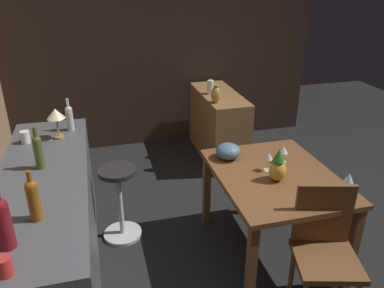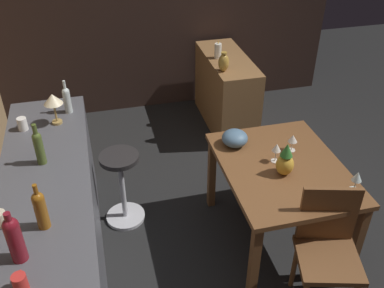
{
  "view_description": "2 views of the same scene",
  "coord_description": "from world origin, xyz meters",
  "px_view_note": "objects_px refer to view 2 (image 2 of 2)",
  "views": [
    {
      "loc": [
        -2.3,
        1.0,
        2.17
      ],
      "look_at": [
        0.4,
        0.28,
        0.89
      ],
      "focal_mm": 35.83,
      "sensor_mm": 36.0,
      "label": 1
    },
    {
      "loc": [
        -2.3,
        1.0,
        2.68
      ],
      "look_at": [
        0.32,
        0.34,
        0.84
      ],
      "focal_mm": 40.55,
      "sensor_mm": 36.0,
      "label": 2
    }
  ],
  "objects_px": {
    "cup_red": "(20,282)",
    "pillar_candle_tall": "(218,51)",
    "counter_lamp": "(53,101)",
    "cup_white": "(22,124)",
    "pineapple_centerpiece": "(285,161)",
    "bar_stool": "(122,186)",
    "wine_glass_left": "(277,148)",
    "vase_brass": "(224,62)",
    "cup_cream": "(0,218)",
    "chair_near_window": "(327,247)",
    "dining_table": "(282,176)",
    "wine_bottle_amber": "(40,208)",
    "wine_bottle_clear": "(67,99)",
    "sideboard_cabinet": "(226,91)",
    "wine_bottle_ruby": "(14,238)",
    "wine_bottle_olive": "(39,146)",
    "wine_glass_center": "(357,177)",
    "wine_glass_right": "(293,139)",
    "fruit_bowl": "(235,138)"
  },
  "relations": [
    {
      "from": "wine_glass_left",
      "to": "vase_brass",
      "type": "relative_size",
      "value": 0.77
    },
    {
      "from": "wine_glass_right",
      "to": "wine_bottle_clear",
      "type": "bearing_deg",
      "value": 65.71
    },
    {
      "from": "sideboard_cabinet",
      "to": "wine_bottle_amber",
      "type": "distance_m",
      "value": 2.96
    },
    {
      "from": "cup_cream",
      "to": "counter_lamp",
      "type": "xyz_separation_m",
      "value": [
        1.07,
        -0.3,
        0.15
      ]
    },
    {
      "from": "wine_bottle_ruby",
      "to": "vase_brass",
      "type": "distance_m",
      "value": 2.79
    },
    {
      "from": "wine_glass_right",
      "to": "wine_bottle_ruby",
      "type": "relative_size",
      "value": 0.44
    },
    {
      "from": "wine_bottle_clear",
      "to": "cup_red",
      "type": "distance_m",
      "value": 1.74
    },
    {
      "from": "wine_bottle_ruby",
      "to": "pillar_candle_tall",
      "type": "xyz_separation_m",
      "value": [
        2.47,
        -1.84,
        -0.15
      ]
    },
    {
      "from": "pineapple_centerpiece",
      "to": "wine_bottle_ruby",
      "type": "relative_size",
      "value": 0.81
    },
    {
      "from": "bar_stool",
      "to": "wine_bottle_ruby",
      "type": "height_order",
      "value": "wine_bottle_ruby"
    },
    {
      "from": "cup_white",
      "to": "pillar_candle_tall",
      "type": "distance_m",
      "value": 2.22
    },
    {
      "from": "wine_bottle_ruby",
      "to": "wine_bottle_olive",
      "type": "xyz_separation_m",
      "value": [
        0.85,
        -0.08,
        -0.02
      ]
    },
    {
      "from": "dining_table",
      "to": "wine_bottle_clear",
      "type": "relative_size",
      "value": 3.99
    },
    {
      "from": "dining_table",
      "to": "pineapple_centerpiece",
      "type": "bearing_deg",
      "value": 158.11
    },
    {
      "from": "dining_table",
      "to": "sideboard_cabinet",
      "type": "height_order",
      "value": "sideboard_cabinet"
    },
    {
      "from": "chair_near_window",
      "to": "wine_bottle_olive",
      "type": "xyz_separation_m",
      "value": [
        0.86,
        1.76,
        0.53
      ]
    },
    {
      "from": "wine_glass_center",
      "to": "counter_lamp",
      "type": "height_order",
      "value": "counter_lamp"
    },
    {
      "from": "pillar_candle_tall",
      "to": "chair_near_window",
      "type": "bearing_deg",
      "value": -179.79
    },
    {
      "from": "pillar_candle_tall",
      "to": "wine_glass_center",
      "type": "bearing_deg",
      "value": -172.34
    },
    {
      "from": "chair_near_window",
      "to": "wine_bottle_ruby",
      "type": "distance_m",
      "value": 1.92
    },
    {
      "from": "vase_brass",
      "to": "wine_bottle_ruby",
      "type": "bearing_deg",
      "value": 139.98
    },
    {
      "from": "bar_stool",
      "to": "pineapple_centerpiece",
      "type": "xyz_separation_m",
      "value": [
        -0.61,
        -1.13,
        0.49
      ]
    },
    {
      "from": "sideboard_cabinet",
      "to": "wine_bottle_clear",
      "type": "relative_size",
      "value": 3.91
    },
    {
      "from": "wine_bottle_clear",
      "to": "cup_white",
      "type": "relative_size",
      "value": 2.63
    },
    {
      "from": "fruit_bowl",
      "to": "wine_bottle_clear",
      "type": "height_order",
      "value": "wine_bottle_clear"
    },
    {
      "from": "chair_near_window",
      "to": "pineapple_centerpiece",
      "type": "xyz_separation_m",
      "value": [
        0.53,
        0.1,
        0.34
      ]
    },
    {
      "from": "cup_cream",
      "to": "cup_red",
      "type": "bearing_deg",
      "value": -163.61
    },
    {
      "from": "wine_glass_center",
      "to": "wine_glass_right",
      "type": "bearing_deg",
      "value": 21.68
    },
    {
      "from": "cup_red",
      "to": "pillar_candle_tall",
      "type": "relative_size",
      "value": 0.57
    },
    {
      "from": "cup_white",
      "to": "chair_near_window",
      "type": "bearing_deg",
      "value": -125.06
    },
    {
      "from": "wine_bottle_olive",
      "to": "cup_white",
      "type": "relative_size",
      "value": 2.88
    },
    {
      "from": "dining_table",
      "to": "wine_bottle_ruby",
      "type": "relative_size",
      "value": 3.5
    },
    {
      "from": "wine_bottle_olive",
      "to": "wine_bottle_amber",
      "type": "distance_m",
      "value": 0.64
    },
    {
      "from": "cup_cream",
      "to": "pillar_candle_tall",
      "type": "xyz_separation_m",
      "value": [
        2.18,
        -1.96,
        -0.04
      ]
    },
    {
      "from": "cup_cream",
      "to": "cup_white",
      "type": "xyz_separation_m",
      "value": [
        1.04,
        -0.05,
        0.0
      ]
    },
    {
      "from": "sideboard_cabinet",
      "to": "wine_glass_right",
      "type": "xyz_separation_m",
      "value": [
        -1.68,
        0.02,
        0.44
      ]
    },
    {
      "from": "wine_bottle_clear",
      "to": "wine_bottle_amber",
      "type": "height_order",
      "value": "wine_bottle_amber"
    },
    {
      "from": "dining_table",
      "to": "wine_bottle_amber",
      "type": "relative_size",
      "value": 3.69
    },
    {
      "from": "dining_table",
      "to": "cup_white",
      "type": "distance_m",
      "value": 2.01
    },
    {
      "from": "counter_lamp",
      "to": "cup_white",
      "type": "bearing_deg",
      "value": 97.57
    },
    {
      "from": "wine_glass_right",
      "to": "counter_lamp",
      "type": "height_order",
      "value": "counter_lamp"
    },
    {
      "from": "chair_near_window",
      "to": "wine_glass_right",
      "type": "bearing_deg",
      "value": -5.48
    },
    {
      "from": "wine_bottle_ruby",
      "to": "counter_lamp",
      "type": "distance_m",
      "value": 1.37
    },
    {
      "from": "fruit_bowl",
      "to": "wine_bottle_olive",
      "type": "distance_m",
      "value": 1.46
    },
    {
      "from": "wine_glass_left",
      "to": "wine_bottle_ruby",
      "type": "height_order",
      "value": "wine_bottle_ruby"
    },
    {
      "from": "cup_cream",
      "to": "counter_lamp",
      "type": "bearing_deg",
      "value": -15.8
    },
    {
      "from": "wine_bottle_clear",
      "to": "counter_lamp",
      "type": "bearing_deg",
      "value": 149.54
    },
    {
      "from": "wine_glass_left",
      "to": "sideboard_cabinet",
      "type": "bearing_deg",
      "value": -6.48
    },
    {
      "from": "pineapple_centerpiece",
      "to": "bar_stool",
      "type": "bearing_deg",
      "value": 61.64
    },
    {
      "from": "cup_red",
      "to": "counter_lamp",
      "type": "distance_m",
      "value": 1.58
    }
  ]
}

